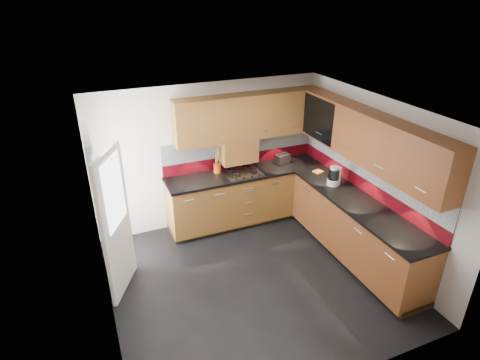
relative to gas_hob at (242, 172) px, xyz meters
name	(u,v)px	position (x,y,z in m)	size (l,w,h in m)	color
room	(255,184)	(-0.45, -1.47, 0.54)	(4.00, 3.80, 2.64)	black
base_cabinets	(296,213)	(0.62, -0.75, -0.52)	(2.70, 3.20, 0.95)	#5F3015
countertop	(298,187)	(0.60, -0.77, -0.03)	(2.72, 3.22, 0.04)	black
backsplash	(304,162)	(0.83, -0.54, 0.26)	(2.70, 3.20, 0.54)	maroon
upper_cabinets	(309,127)	(0.78, -0.69, 0.88)	(2.50, 3.20, 0.72)	#5F3015
extractor_hood	(238,150)	(0.00, 0.17, 0.33)	(0.60, 0.33, 0.40)	#5F3015
glass_cabinet	(326,117)	(1.26, -0.40, 0.91)	(0.32, 0.80, 0.66)	black
back_door	(106,216)	(-2.23, -0.72, 0.08)	(0.42, 1.19, 2.04)	white
gas_hob	(242,172)	(0.00, 0.00, 0.00)	(0.58, 0.51, 0.05)	silver
utensil_pot	(217,167)	(-0.37, 0.18, 0.08)	(0.12, 0.12, 0.44)	#C84212
toaster	(283,159)	(0.80, 0.10, 0.07)	(0.26, 0.19, 0.17)	silver
food_processor	(333,177)	(1.12, -0.94, 0.12)	(0.18, 0.18, 0.31)	white
paper_towel	(337,176)	(1.18, -0.94, 0.12)	(0.13, 0.13, 0.28)	white
orange_cloth	(318,172)	(1.17, -0.46, -0.01)	(0.15, 0.13, 0.02)	orange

